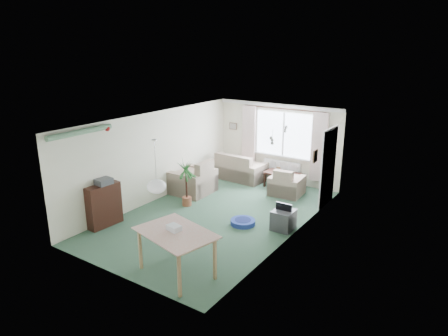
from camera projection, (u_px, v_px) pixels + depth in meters
The scene contains 25 objects.
ground at pixel (217, 215), 9.91m from camera, with size 6.50×6.50×0.00m, color #32543E.
window at pixel (284, 134), 11.94m from camera, with size 1.80×0.03×1.30m, color white.
curtain_rod at pixel (284, 109), 11.65m from camera, with size 2.60×0.03×0.03m, color black.
curtain_left at pixel (249, 138), 12.53m from camera, with size 0.45×0.08×2.00m, color beige.
curtain_right at pixel (319, 147), 11.31m from camera, with size 0.45×0.08×2.00m, color beige.
radiator at pixel (282, 170), 12.23m from camera, with size 1.20×0.10×0.55m, color white.
doorway at pixel (328, 168), 10.31m from camera, with size 0.03×0.95×2.00m, color black.
pendant_lamp at pixel (157, 186), 7.54m from camera, with size 0.36×0.36×0.36m, color white.
tinsel_garland at pixel (80, 132), 8.43m from camera, with size 1.60×1.60×0.12m, color #196626.
bauble_cluster_a at pixel (285, 127), 9.29m from camera, with size 0.20×0.20×0.20m, color silver.
bauble_cluster_b at pixel (273, 138), 8.17m from camera, with size 0.20×0.20×0.20m, color silver.
wall_picture_back at pixel (233, 126), 12.88m from camera, with size 0.28×0.03×0.22m, color brown.
wall_picture_right at pixel (315, 156), 9.36m from camera, with size 0.03×0.24×0.30m, color brown.
sofa at pixel (239, 166), 12.54m from camera, with size 1.67×0.88×0.84m, color beige.
armchair_corner at pixel (287, 181), 11.20m from camera, with size 0.87×0.82×0.78m, color beige.
armchair_left at pixel (193, 176), 11.32m from camera, with size 1.08×1.03×0.97m, color #C9B297.
coffee_table at pixel (282, 180), 11.80m from camera, with size 1.02×0.57×0.46m, color black.
photo_frame at pixel (278, 169), 11.76m from camera, with size 0.12×0.02×0.16m, color brown.
bookshelf at pixel (104, 205), 9.20m from camera, with size 0.27×0.82×1.01m, color black.
hifi_box at pixel (104, 181), 9.06m from camera, with size 0.28×0.35×0.14m, color #404046.
houseplant at pixel (186, 183), 10.35m from camera, with size 0.53×0.53×1.23m, color #216021.
dining_table at pixel (177, 254), 7.25m from camera, with size 1.32×0.88×0.82m, color tan.
gift_box at pixel (174, 228), 7.17m from camera, with size 0.25×0.18×0.12m, color white.
tv_cube at pixel (283, 220), 9.10m from camera, with size 0.46×0.50×0.46m, color #38373C.
pet_bed at pixel (243, 222), 9.38m from camera, with size 0.58×0.58×0.12m, color #223C9C.
Camera 1 is at (5.21, -7.51, 4.02)m, focal length 32.00 mm.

